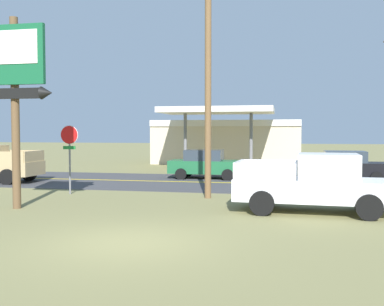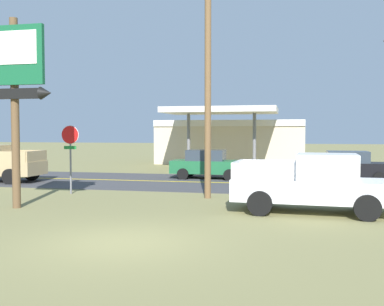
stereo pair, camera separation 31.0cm
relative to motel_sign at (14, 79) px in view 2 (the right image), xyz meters
The scene contains 10 objects.
ground_plane 7.95m from the motel_sign, 35.07° to the right, with size 180.00×180.00×0.00m, color olive.
road_asphalt 11.59m from the motel_sign, 59.88° to the left, with size 140.00×8.00×0.02m, color #3D3D3F.
road_centre_line 11.58m from the motel_sign, 59.88° to the left, with size 126.00×0.20×0.01m, color gold.
motel_sign is the anchor object (origin of this frame).
stop_sign 4.56m from the motel_sign, 88.73° to the left, with size 0.80×0.08×2.95m.
utility_pole 7.24m from the motel_sign, 32.37° to the left, with size 1.75×0.26×9.71m.
gas_station 24.45m from the motel_sign, 79.56° to the left, with size 12.00×11.50×4.40m.
pickup_white_parked_on_lawn 10.82m from the motel_sign, ahead, with size 5.30×2.45×1.96m.
car_green_near_lane 12.74m from the motel_sign, 67.08° to the left, with size 4.20×2.00×1.64m.
car_black_mid_lane 17.15m from the motel_sign, 42.14° to the left, with size 4.20×2.00×1.64m.
Camera 2 is at (4.01, -10.18, 2.70)m, focal length 42.16 mm.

